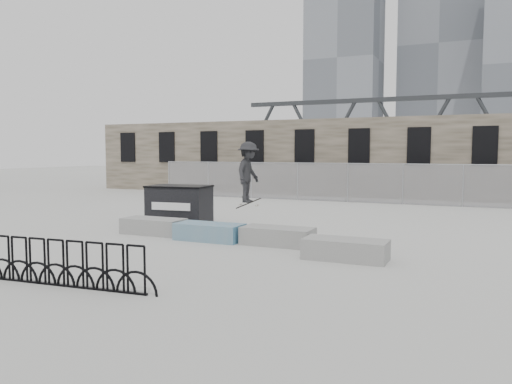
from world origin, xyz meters
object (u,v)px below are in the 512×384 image
planter_offset (346,249)px  skateboarder (248,172)px  planter_center_right (278,235)px  dumpster (179,205)px  planter_center_left (209,231)px  bike_rack (56,263)px  planter_far_left (154,225)px

planter_offset → skateboarder: size_ratio=0.98×
planter_center_right → dumpster: 5.07m
planter_center_left → dumpster: bearing=138.0°
planter_center_right → skateboarder: skateboarder is taller
planter_center_right → dumpster: size_ratio=0.88×
planter_center_right → dumpster: (-4.59, 2.11, 0.44)m
planter_center_left → dumpster: (-2.49, 2.24, 0.44)m
dumpster → bike_rack: 8.13m
bike_rack → planter_offset: bearing=45.5°
planter_center_left → bike_rack: bike_rack is taller
planter_far_left → planter_center_right: 4.28m
planter_offset → planter_far_left: bearing=169.3°
planter_center_right → bike_rack: size_ratio=0.45×
planter_center_right → bike_rack: bearing=-112.3°
planter_far_left → planter_center_right: same height
planter_offset → dumpster: bearing=154.8°
dumpster → skateboarder: skateboarder is taller
planter_center_left → skateboarder: skateboarder is taller
dumpster → skateboarder: bearing=-27.0°
planter_far_left → planter_center_left: 2.19m
planter_center_right → planter_offset: 2.45m
dumpster → bike_rack: size_ratio=0.51×
planter_offset → planter_center_right: bearing=153.6°
planter_offset → skateboarder: skateboarder is taller
planter_far_left → planter_center_left: (2.18, -0.26, 0.00)m
bike_rack → planter_far_left: bearing=108.3°
planter_center_right → dumpster: dumpster is taller
dumpster → planter_center_left: bearing=-47.9°
planter_center_left → dumpster: 3.38m
planter_center_right → skateboarder: (-1.29, 0.83, 1.71)m
planter_offset → dumpster: size_ratio=0.88×
planter_far_left → dumpster: 2.05m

